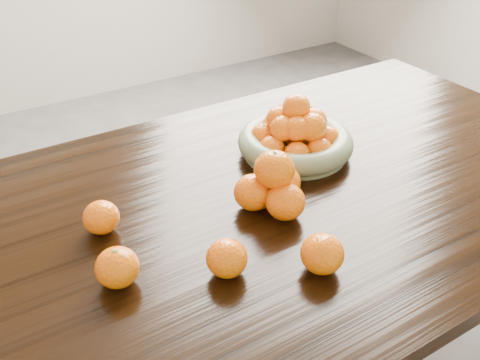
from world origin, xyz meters
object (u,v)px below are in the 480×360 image
dining_table (238,236)px  orange_pyramid (274,186)px  loose_orange_0 (117,267)px  fruit_bowl (296,137)px

dining_table → orange_pyramid: (0.06, -0.05, 0.15)m
orange_pyramid → loose_orange_0: orange_pyramid is taller
dining_table → loose_orange_0: loose_orange_0 is taller
fruit_bowl → loose_orange_0: (-0.57, -0.22, -0.01)m
dining_table → loose_orange_0: 0.36m
loose_orange_0 → fruit_bowl: bearing=21.0°
fruit_bowl → orange_pyramid: bearing=-137.8°
fruit_bowl → loose_orange_0: bearing=-159.0°
fruit_bowl → orange_pyramid: (-0.19, -0.17, 0.01)m
dining_table → orange_pyramid: orange_pyramid is taller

